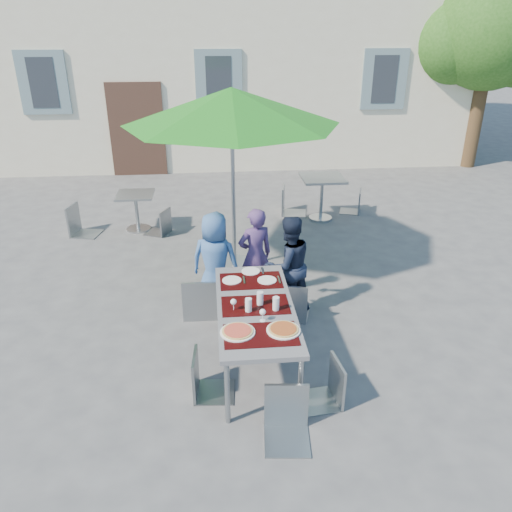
{
  "coord_description": "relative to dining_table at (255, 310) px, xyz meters",
  "views": [
    {
      "loc": [
        -0.29,
        -4.9,
        3.43
      ],
      "look_at": [
        0.22,
        0.49,
        0.9
      ],
      "focal_mm": 35.0,
      "sensor_mm": 36.0,
      "label": 1
    }
  ],
  "objects": [
    {
      "name": "chair_2",
      "position": [
        0.54,
        0.9,
        -0.12
      ],
      "size": [
        0.54,
        0.55,
        0.98
      ],
      "color": "#92969D",
      "rests_on": "ground"
    },
    {
      "name": "child_0",
      "position": [
        -0.4,
        1.31,
        -0.04
      ],
      "size": [
        0.74,
        0.6,
        1.31
      ],
      "primitive_type": "imported",
      "rotation": [
        0.0,
        0.0,
        2.81
      ],
      "color": "#375D98",
      "rests_on": "ground"
    },
    {
      "name": "pizza_near_right",
      "position": [
        0.22,
        -0.51,
        0.07
      ],
      "size": [
        0.33,
        0.33,
        0.03
      ],
      "color": "white",
      "rests_on": "dining_table"
    },
    {
      "name": "glassware",
      "position": [
        0.03,
        -0.1,
        0.13
      ],
      "size": [
        0.5,
        0.38,
        0.15
      ],
      "color": "silver",
      "rests_on": "dining_table"
    },
    {
      "name": "chair_4",
      "position": [
        0.66,
        -0.66,
        -0.19
      ],
      "size": [
        0.43,
        0.43,
        0.87
      ],
      "color": "#8F979A",
      "rests_on": "ground"
    },
    {
      "name": "bg_chair_r_1",
      "position": [
        2.42,
        4.7,
        -0.2
      ],
      "size": [
        0.48,
        0.48,
        0.85
      ],
      "color": "gray",
      "rests_on": "ground"
    },
    {
      "name": "chair_3",
      "position": [
        -0.55,
        -0.43,
        -0.18
      ],
      "size": [
        0.43,
        0.42,
        0.89
      ],
      "color": "gray",
      "rests_on": "ground"
    },
    {
      "name": "tree",
      "position": [
        6.42,
        7.94,
        2.55
      ],
      "size": [
        3.6,
        3.0,
        4.7
      ],
      "color": "#44301D",
      "rests_on": "ground"
    },
    {
      "name": "pizza_near_left",
      "position": [
        -0.22,
        -0.5,
        0.07
      ],
      "size": [
        0.34,
        0.34,
        0.03
      ],
      "color": "white",
      "rests_on": "dining_table"
    },
    {
      "name": "ground",
      "position": [
        -0.13,
        0.41,
        -0.7
      ],
      "size": [
        90.0,
        90.0,
        0.0
      ],
      "primitive_type": "plane",
      "color": "#454547",
      "rests_on": "ground"
    },
    {
      "name": "bg_chair_r_0",
      "position": [
        -1.32,
        3.92,
        -0.19
      ],
      "size": [
        0.51,
        0.51,
        0.87
      ],
      "color": "gray",
      "rests_on": "ground"
    },
    {
      "name": "place_settings",
      "position": [
        -0.0,
        0.63,
        0.06
      ],
      "size": [
        0.66,
        0.47,
        0.01
      ],
      "color": "white",
      "rests_on": "dining_table"
    },
    {
      "name": "bg_chair_l_1",
      "position": [
        1.1,
        4.75,
        -0.08
      ],
      "size": [
        0.55,
        0.55,
        1.04
      ],
      "color": "#90969B",
      "rests_on": "ground"
    },
    {
      "name": "dining_table",
      "position": [
        0.0,
        0.0,
        0.0
      ],
      "size": [
        0.8,
        1.85,
        0.76
      ],
      "color": "#49494E",
      "rests_on": "ground"
    },
    {
      "name": "child_1",
      "position": [
        0.13,
        1.44,
        -0.04
      ],
      "size": [
        0.55,
        0.44,
        1.31
      ],
      "primitive_type": "imported",
      "rotation": [
        0.0,
        0.0,
        3.44
      ],
      "color": "#4C3369",
      "rests_on": "ground"
    },
    {
      "name": "chair_5",
      "position": [
        0.19,
        -1.06,
        -0.16
      ],
      "size": [
        0.44,
        0.45,
        0.92
      ],
      "color": "gray",
      "rests_on": "ground"
    },
    {
      "name": "cafe_table_1",
      "position": [
        1.67,
        4.37,
        -0.09
      ],
      "size": [
        0.78,
        0.78,
        0.84
      ],
      "color": "#B8BCC0",
      "rests_on": "ground"
    },
    {
      "name": "chair_0",
      "position": [
        -0.6,
        1.05,
        -0.08
      ],
      "size": [
        0.47,
        0.48,
        1.04
      ],
      "color": "gray",
      "rests_on": "ground"
    },
    {
      "name": "patio_umbrella",
      "position": [
        -0.09,
        2.42,
        1.71
      ],
      "size": [
        3.0,
        3.0,
        2.67
      ],
      "color": "#B8BCC0",
      "rests_on": "ground"
    },
    {
      "name": "bg_chair_l_0",
      "position": [
        -2.76,
        4.04,
        -0.09
      ],
      "size": [
        0.54,
        0.54,
        1.02
      ],
      "color": "gray",
      "rests_on": "ground"
    },
    {
      "name": "child_2",
      "position": [
        0.52,
        1.11,
        -0.04
      ],
      "size": [
        0.72,
        0.57,
        1.31
      ],
      "primitive_type": "imported",
      "rotation": [
        0.0,
        0.0,
        3.5
      ],
      "color": "#171E33",
      "rests_on": "ground"
    },
    {
      "name": "chair_1",
      "position": [
        0.2,
        1.01,
        -0.1
      ],
      "size": [
        0.59,
        0.59,
        1.02
      ],
      "color": "gray",
      "rests_on": "ground"
    },
    {
      "name": "cafe_table_0",
      "position": [
        -1.76,
        4.15,
        -0.25
      ],
      "size": [
        0.64,
        0.64,
        0.69
      ],
      "color": "#B8BCC0",
      "rests_on": "ground"
    }
  ]
}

